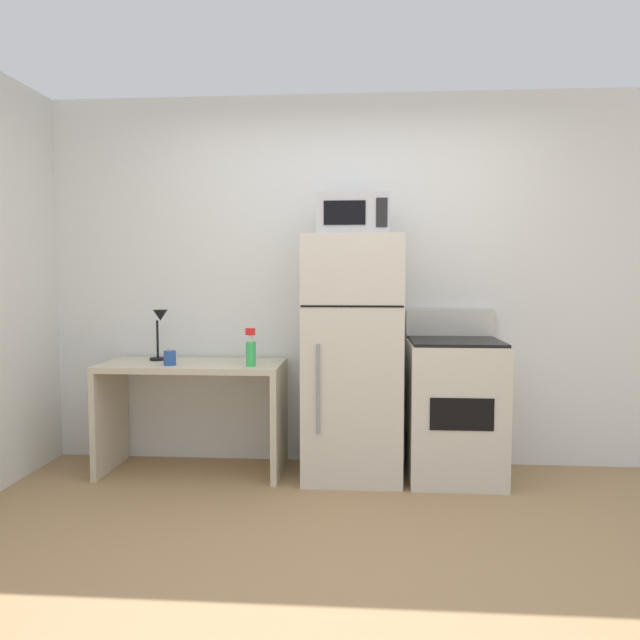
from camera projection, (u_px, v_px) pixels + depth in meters
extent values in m
plane|color=#9E7A51|center=(340.00, 570.00, 2.80)|extent=(12.00, 12.00, 0.00)
cube|color=silver|center=(350.00, 281.00, 4.39)|extent=(5.00, 0.10, 2.60)
cube|color=beige|center=(193.00, 365.00, 4.16)|extent=(1.22, 0.57, 0.04)
cube|color=beige|center=(110.00, 418.00, 4.23)|extent=(0.04, 0.57, 0.71)
cube|color=beige|center=(279.00, 421.00, 4.15)|extent=(0.04, 0.57, 0.71)
cylinder|color=black|center=(158.00, 359.00, 4.27)|extent=(0.11, 0.11, 0.02)
cylinder|color=black|center=(158.00, 339.00, 4.26)|extent=(0.02, 0.02, 0.26)
cone|color=black|center=(160.00, 315.00, 4.23)|extent=(0.10, 0.10, 0.08)
cylinder|color=green|center=(251.00, 354.00, 3.98)|extent=(0.06, 0.06, 0.16)
cylinder|color=white|center=(251.00, 338.00, 3.97)|extent=(0.02, 0.02, 0.04)
cube|color=red|center=(250.00, 332.00, 3.96)|extent=(0.06, 0.03, 0.04)
cylinder|color=#264C99|center=(170.00, 358.00, 4.03)|extent=(0.08, 0.08, 0.09)
cube|color=beige|center=(353.00, 357.00, 4.06)|extent=(0.64, 0.59, 1.60)
cube|color=black|center=(352.00, 306.00, 3.74)|extent=(0.63, 0.00, 0.01)
cylinder|color=gray|center=(318.00, 389.00, 3.78)|extent=(0.02, 0.02, 0.56)
cube|color=#B7B7BC|center=(353.00, 215.00, 3.98)|extent=(0.46, 0.34, 0.26)
cube|color=black|center=(345.00, 213.00, 3.81)|extent=(0.26, 0.01, 0.15)
cube|color=black|center=(382.00, 212.00, 3.79)|extent=(0.07, 0.01, 0.18)
cube|color=beige|center=(455.00, 411.00, 4.04)|extent=(0.60, 0.60, 0.90)
cube|color=black|center=(456.00, 341.00, 4.00)|extent=(0.58, 0.58, 0.02)
cube|color=beige|center=(450.00, 323.00, 4.27)|extent=(0.60, 0.04, 0.18)
cube|color=black|center=(462.00, 414.00, 3.73)|extent=(0.39, 0.01, 0.20)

